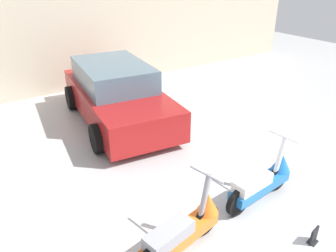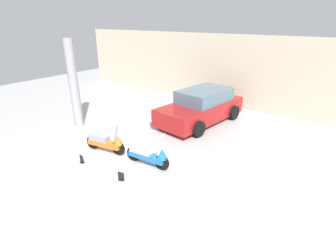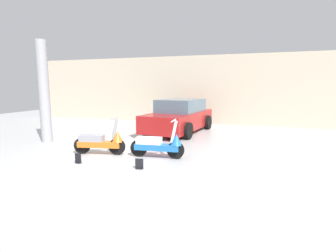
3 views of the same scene
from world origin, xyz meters
name	(u,v)px [view 3 (image 3 of 3)]	position (x,y,z in m)	size (l,w,h in m)	color
ground_plane	(110,160)	(0.00, 0.00, 0.00)	(28.00, 28.00, 0.00)	#B2B2B2
wall_back	(184,90)	(0.00, 7.87, 1.82)	(19.60, 0.12, 3.64)	beige
scooter_front_left	(101,141)	(-0.55, 0.46, 0.39)	(1.57, 0.66, 1.11)	black
scooter_front_right	(159,144)	(1.23, 0.65, 0.39)	(1.59, 0.57, 1.11)	black
car_rear_left	(179,116)	(0.58, 4.98, 0.70)	(2.45, 4.47, 1.46)	maroon
placard_near_left_scooter	(78,159)	(-0.64, -0.53, 0.11)	(0.20, 0.14, 0.26)	black
placard_near_right_scooter	(139,164)	(1.11, -0.46, 0.11)	(0.20, 0.15, 0.26)	black
support_column_side	(44,92)	(-3.46, 1.39, 1.82)	(0.38, 0.38, 3.64)	#99999E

